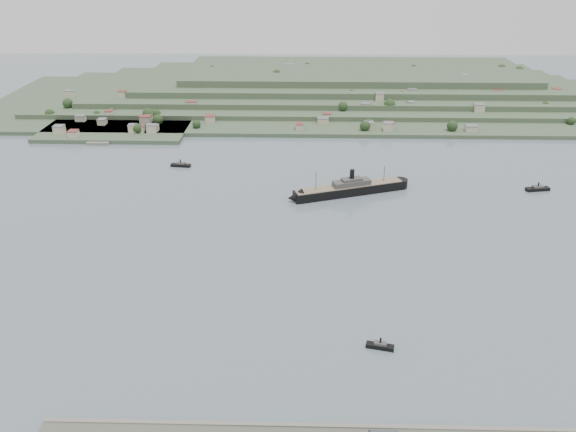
{
  "coord_description": "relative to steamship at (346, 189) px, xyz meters",
  "views": [
    {
      "loc": [
        -4.68,
        -317.3,
        180.46
      ],
      "look_at": [
        -13.5,
        30.0,
        9.57
      ],
      "focal_mm": 35.0,
      "sensor_mm": 36.0,
      "label": 1
    }
  ],
  "objects": [
    {
      "name": "ferry_west",
      "position": [
        -142.77,
        57.73,
        -2.94
      ],
      "size": [
        18.08,
        7.0,
        6.61
      ],
      "color": "black",
      "rests_on": "ground"
    },
    {
      "name": "ground",
      "position": [
        -30.88,
        -89.05,
        -4.53
      ],
      "size": [
        1400.0,
        1400.0,
        0.0
      ],
      "primitive_type": "plane",
      "color": "slate",
      "rests_on": "ground"
    },
    {
      "name": "ferry_east",
      "position": [
        154.43,
        11.96,
        -2.81
      ],
      "size": [
        19.7,
        8.6,
        7.15
      ],
      "color": "black",
      "rests_on": "ground"
    },
    {
      "name": "tugboat",
      "position": [
        4.2,
        -186.11,
        -3.03
      ],
      "size": [
        14.15,
        6.56,
        6.16
      ],
      "color": "black",
      "rests_on": "ground"
    },
    {
      "name": "far_peninsula",
      "position": [
        -2.98,
        304.05,
        7.35
      ],
      "size": [
        760.0,
        309.0,
        30.0
      ],
      "color": "#31462F",
      "rests_on": "ground"
    },
    {
      "name": "steamship",
      "position": [
        0.0,
        0.0,
        0.0
      ],
      "size": [
        98.64,
        43.89,
        24.54
      ],
      "color": "black",
      "rests_on": "ground"
    }
  ]
}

